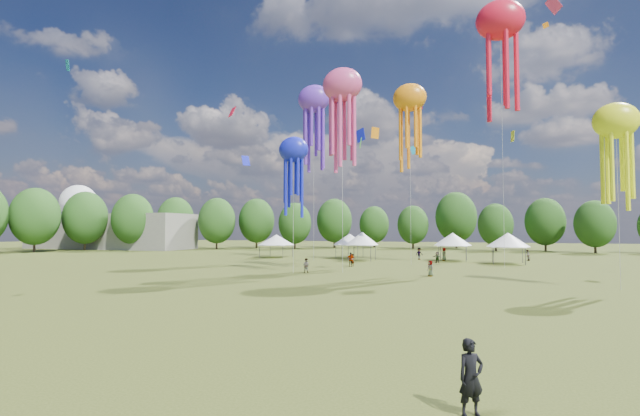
% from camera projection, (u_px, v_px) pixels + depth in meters
% --- Properties ---
extents(ground, '(300.00, 300.00, 0.00)m').
position_uv_depth(ground, '(204.00, 367.00, 15.25)').
color(ground, '#384416').
rests_on(ground, ground).
extents(observer_main, '(0.83, 0.77, 1.89)m').
position_uv_depth(observer_main, '(471.00, 377.00, 11.25)').
color(observer_main, black).
rests_on(observer_main, ground).
extents(spectator_near, '(0.76, 0.60, 1.52)m').
position_uv_depth(spectator_near, '(306.00, 266.00, 47.83)').
color(spectator_near, gray).
rests_on(spectator_near, ground).
extents(spectators_far, '(22.71, 27.33, 1.88)m').
position_uv_depth(spectators_far, '(431.00, 257.00, 61.89)').
color(spectators_far, gray).
rests_on(spectators_far, ground).
extents(festival_tents, '(40.37, 10.58, 4.19)m').
position_uv_depth(festival_tents, '(386.00, 239.00, 67.75)').
color(festival_tents, '#47474C').
rests_on(festival_tents, ground).
extents(show_kites, '(36.69, 25.66, 32.44)m').
position_uv_depth(show_kites, '(410.00, 93.00, 55.69)').
color(show_kites, '#DC4183').
rests_on(show_kites, ground).
extents(small_kites, '(70.61, 56.06, 44.27)m').
position_uv_depth(small_kites, '(397.00, 21.00, 57.29)').
color(small_kites, '#DC4183').
rests_on(small_kites, ground).
extents(treeline, '(201.57, 95.24, 13.43)m').
position_uv_depth(treeline, '(394.00, 217.00, 75.99)').
color(treeline, '#38281C').
rests_on(treeline, ground).
extents(hangar, '(40.00, 12.00, 8.00)m').
position_uv_depth(hangar, '(110.00, 232.00, 106.50)').
color(hangar, gray).
rests_on(hangar, ground).
extents(radome, '(9.00, 9.00, 16.00)m').
position_uv_depth(radome, '(78.00, 208.00, 117.54)').
color(radome, white).
rests_on(radome, ground).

